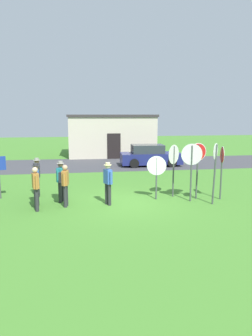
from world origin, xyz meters
TOP-DOWN VIEW (x-y plane):
  - ground_plane at (0.00, 0.00)m, footprint 80.00×80.00m
  - street_asphalt at (0.00, 10.38)m, footprint 60.00×6.40m
  - building_background at (1.16, 15.71)m, footprint 7.57×5.21m
  - parked_car_on_street at (3.33, 9.32)m, footprint 4.35×2.12m
  - stop_sign_center_cluster at (1.57, 0.43)m, footprint 0.81×0.30m
  - stop_sign_far_back at (2.92, -0.13)m, footprint 0.88×0.13m
  - stop_sign_nearest at (2.41, 0.72)m, footprint 0.64×0.58m
  - stop_sign_tallest at (3.69, -0.71)m, footprint 0.44×0.53m
  - stop_sign_rear_right at (4.31, -0.02)m, footprint 0.19×0.71m
  - stop_sign_leaning_left at (3.32, 0.20)m, footprint 0.78×0.13m
  - person_on_left at (-2.29, -0.14)m, footprint 0.39×0.56m
  - person_in_teal at (-2.48, 0.58)m, footprint 0.36×0.52m
  - person_with_sunhat at (-3.35, -0.52)m, footprint 0.31×0.55m
  - person_near_signs at (-3.56, 1.66)m, footprint 0.32×0.57m
  - person_in_dark_shirt at (-0.58, -0.14)m, footprint 0.35×0.52m
  - person_holding_notes at (-3.41, 0.14)m, footprint 0.32×0.57m

SIDE VIEW (x-z plane):
  - ground_plane at x=0.00m, z-range 0.00..0.00m
  - street_asphalt at x=0.00m, z-range 0.00..0.01m
  - parked_car_on_street at x=3.33m, z-range -0.07..1.44m
  - person_with_sunhat at x=-3.35m, z-range 0.11..1.80m
  - person_on_left at x=-2.29m, z-range 0.14..1.83m
  - person_in_teal at x=-2.48m, z-range 0.12..1.85m
  - person_near_signs at x=-3.56m, z-range 0.12..1.85m
  - person_in_dark_shirt at x=-0.58m, z-range 0.12..1.85m
  - person_holding_notes at x=-3.41m, z-range 0.12..1.85m
  - stop_sign_center_cluster at x=1.57m, z-range 0.34..2.22m
  - stop_sign_rear_right at x=4.31m, z-range 0.41..2.72m
  - stop_sign_nearest at x=2.41m, z-range 0.44..2.77m
  - stop_sign_leaning_left at x=3.32m, z-range 0.45..2.90m
  - stop_sign_tallest at x=3.69m, z-range 0.42..2.94m
  - stop_sign_far_back at x=2.92m, z-range 0.47..2.92m
  - building_background at x=1.16m, z-range 0.01..3.63m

